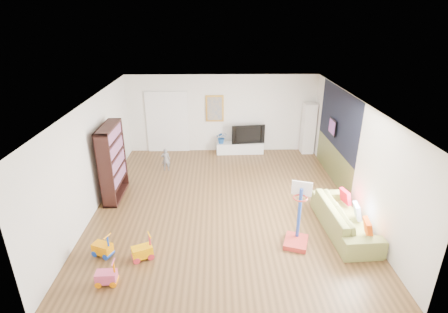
{
  "coord_description": "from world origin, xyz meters",
  "views": [
    {
      "loc": [
        -0.17,
        -7.97,
        4.67
      ],
      "look_at": [
        0.0,
        0.4,
        1.15
      ],
      "focal_mm": 28.0,
      "sensor_mm": 36.0,
      "label": 1
    }
  ],
  "objects_px": {
    "bookshelf": "(112,162)",
    "sofa": "(345,218)",
    "media_console": "(240,148)",
    "basketball_hoop": "(298,216)"
  },
  "relations": [
    {
      "from": "media_console",
      "to": "bookshelf",
      "type": "height_order",
      "value": "bookshelf"
    },
    {
      "from": "media_console",
      "to": "basketball_hoop",
      "type": "relative_size",
      "value": 1.16
    },
    {
      "from": "media_console",
      "to": "bookshelf",
      "type": "bearing_deg",
      "value": -141.3
    },
    {
      "from": "bookshelf",
      "to": "sofa",
      "type": "xyz_separation_m",
      "value": [
        5.63,
        -1.75,
        -0.67
      ]
    },
    {
      "from": "sofa",
      "to": "basketball_hoop",
      "type": "height_order",
      "value": "basketball_hoop"
    },
    {
      "from": "bookshelf",
      "to": "sofa",
      "type": "height_order",
      "value": "bookshelf"
    },
    {
      "from": "sofa",
      "to": "basketball_hoop",
      "type": "relative_size",
      "value": 1.58
    },
    {
      "from": "bookshelf",
      "to": "basketball_hoop",
      "type": "distance_m",
      "value": 4.97
    },
    {
      "from": "bookshelf",
      "to": "basketball_hoop",
      "type": "bearing_deg",
      "value": -27.02
    },
    {
      "from": "media_console",
      "to": "basketball_hoop",
      "type": "distance_m",
      "value": 5.36
    }
  ]
}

